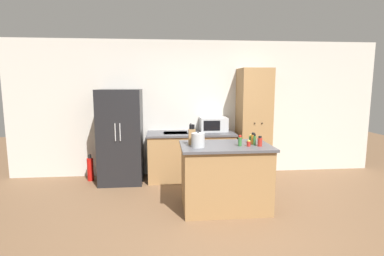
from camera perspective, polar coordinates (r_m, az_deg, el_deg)
name	(u,v)px	position (r m, az deg, el deg)	size (l,w,h in m)	color
ground_plane	(218,226)	(3.98, 5.02, -18.15)	(14.00, 14.00, 0.00)	brown
wall_back	(197,108)	(5.89, 1.03, 3.75)	(7.20, 0.06, 2.60)	beige
refrigerator	(121,136)	(5.56, -13.37, -1.52)	(0.75, 0.76, 1.68)	black
back_counter	(191,156)	(5.64, -0.24, -5.27)	(1.62, 0.71, 0.88)	#9E7547
pantry_cabinet	(254,123)	(5.82, 11.64, 0.88)	(0.58, 0.59, 2.06)	#9E7547
kitchen_island	(225,177)	(4.34, 6.31, -9.20)	(1.26, 0.82, 0.93)	#9E7547
microwave	(214,124)	(5.73, 4.12, 0.72)	(0.51, 0.37, 0.26)	#B2B5B7
knife_block	(192,136)	(4.19, -0.02, -1.62)	(0.09, 0.09, 0.30)	#9E7547
spice_bottle_tall_dark	(260,141)	(4.19, 12.81, -2.52)	(0.06, 0.06, 0.14)	#B2281E
spice_bottle_short_red	(249,143)	(4.17, 10.75, -2.90)	(0.05, 0.05, 0.08)	#B2281E
spice_bottle_amber_oil	(255,140)	(4.25, 11.83, -2.24)	(0.04, 0.04, 0.16)	#337033
spice_bottle_green_herb	(251,139)	(4.39, 11.11, -2.10)	(0.05, 0.05, 0.12)	#337033
spice_bottle_pale_salt	(240,141)	(4.16, 9.12, -2.47)	(0.05, 0.05, 0.15)	#337033
spice_bottle_orange_cap	(253,139)	(4.33, 11.59, -2.02)	(0.06, 0.06, 0.16)	orange
kettle	(198,140)	(4.02, 1.15, -2.33)	(0.18, 0.18, 0.22)	#B2B5B7
fire_extinguisher	(90,169)	(5.89, -18.80, -7.39)	(0.11, 0.11, 0.50)	red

